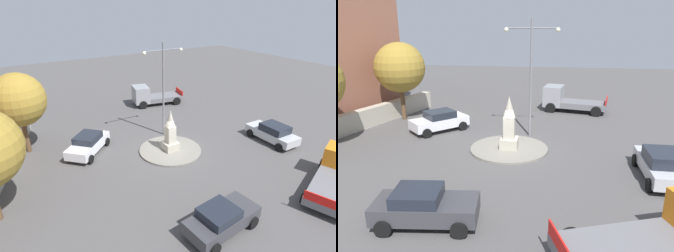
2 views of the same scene
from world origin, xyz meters
The scene contains 10 objects.
ground_plane centered at (0.00, 0.00, 0.00)m, with size 80.00×80.00×0.00m, color #4F4C4C.
traffic_island centered at (0.00, 0.00, 0.07)m, with size 4.68×4.68×0.13m, color gray.
monument centered at (0.00, 0.00, 1.48)m, with size 1.06×1.06×3.17m.
streetlamp centered at (-1.06, -2.74, 4.59)m, with size 3.48×0.28×7.61m.
car_dark_grey_waiting centered at (2.15, 8.15, 0.75)m, with size 4.05×2.25×1.44m.
car_white_near_island centered at (5.32, -2.96, 0.76)m, with size 3.95×3.98×1.45m.
car_silver_parked_right centered at (-7.81, 2.95, 0.77)m, with size 1.93×4.19×1.50m.
truck_grey_parked_left centered at (-3.75, -9.92, 0.98)m, with size 5.54×3.25×2.13m.
stone_boundary_wall centered at (10.81, -3.51, 0.69)m, with size 13.22×0.70×1.38m, color #B2AA99.
tree_near_wall centered at (9.11, -5.51, 4.08)m, with size 3.80×3.80×5.99m.
Camera 1 is at (9.89, 15.76, 10.42)m, focal length 29.92 mm.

